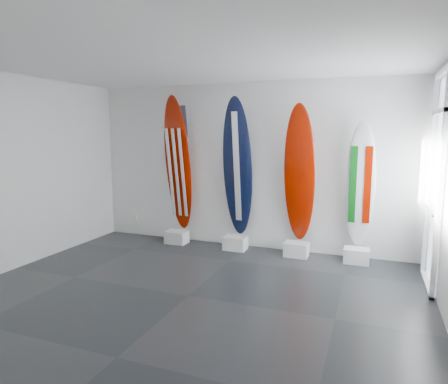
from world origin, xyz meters
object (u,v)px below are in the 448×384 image
at_px(surfboard_usa, 178,164).
at_px(surfboard_swiss, 299,174).
at_px(surfboard_navy, 237,168).
at_px(surfboard_italy, 360,185).

height_order(surfboard_usa, surfboard_swiss, surfboard_usa).
bearing_deg(surfboard_navy, surfboard_italy, 6.54).
distance_m(surfboard_usa, surfboard_swiss, 2.31).
bearing_deg(surfboard_swiss, surfboard_italy, 4.22).
distance_m(surfboard_swiss, surfboard_italy, 1.00).
distance_m(surfboard_navy, surfboard_italy, 2.11).
height_order(surfboard_swiss, surfboard_italy, surfboard_swiss).
bearing_deg(surfboard_usa, surfboard_italy, 10.04).
bearing_deg(surfboard_italy, surfboard_swiss, 176.80).
bearing_deg(surfboard_swiss, surfboard_usa, -175.78).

